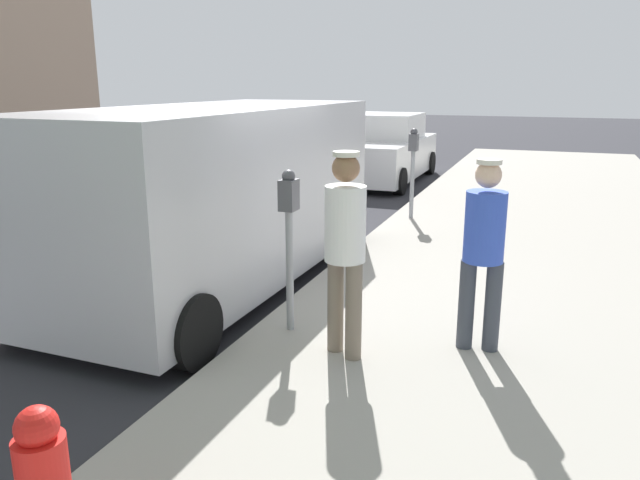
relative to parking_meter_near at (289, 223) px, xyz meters
The scene contains 8 objects.
ground_plane 2.05m from the parking_meter_near, 143.71° to the left, with size 80.00×80.00×0.00m, color #2D2D33.
sidewalk_slab 2.61m from the parking_meter_near, 24.75° to the left, with size 5.00×32.00×0.15m, color #9E998E.
parking_meter_near is the anchor object (origin of this frame).
parking_meter_far 5.21m from the parking_meter_near, 90.00° to the left, with size 0.14×0.18×1.52m.
pedestrian_in_blue 1.72m from the parking_meter_near, ahead, with size 0.36×0.34×1.66m.
pedestrian_in_white 0.73m from the parking_meter_near, 27.50° to the right, with size 0.34×0.34×1.74m.
parked_van 1.97m from the parking_meter_near, 139.47° to the left, with size 2.21×5.24×2.15m.
parked_sedan_ahead 9.97m from the parking_meter_near, 100.12° to the left, with size 1.96×4.41×1.65m.
Camera 1 is at (3.53, -5.96, 2.43)m, focal length 34.43 mm.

